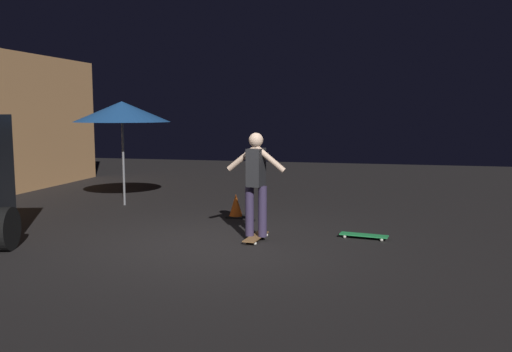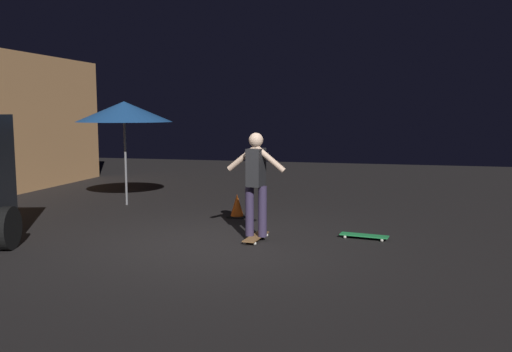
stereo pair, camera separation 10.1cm
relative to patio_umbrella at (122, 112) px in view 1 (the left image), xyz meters
The scene contains 6 objects.
ground_plane 4.70m from the patio_umbrella, 134.83° to the right, with size 28.00×28.00×0.00m, color black.
patio_umbrella is the anchor object (origin of this frame).
skateboard_ridden 4.85m from the patio_umbrella, 125.19° to the right, with size 0.80×0.28×0.07m.
skateboard_spare 6.03m from the patio_umbrella, 110.99° to the right, with size 0.32×0.80×0.07m.
skater 4.53m from the patio_umbrella, 125.19° to the right, with size 0.40×0.99×1.67m.
traffic_cone 3.44m from the patio_umbrella, 105.65° to the right, with size 0.34×0.34×0.46m.
Camera 1 is at (-7.77, -2.52, 2.06)m, focal length 37.31 mm.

